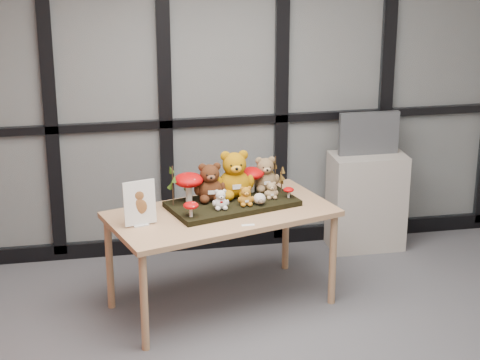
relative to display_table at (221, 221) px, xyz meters
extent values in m
plane|color=#B9B6AE|center=(0.19, 1.04, 0.77)|extent=(5.00, 0.00, 5.00)
cube|color=#2D383F|center=(0.19, 1.01, 0.77)|extent=(4.90, 0.02, 2.70)
cube|color=black|center=(0.19, 1.01, -0.57)|extent=(4.90, 0.06, 0.12)
cube|color=black|center=(0.19, 1.01, 0.42)|extent=(4.90, 0.06, 0.06)
cube|color=black|center=(-1.11, 1.01, 0.77)|extent=(0.10, 0.06, 2.70)
cube|color=black|center=(-0.26, 1.01, 0.77)|extent=(0.10, 0.06, 2.70)
cube|color=black|center=(0.64, 1.01, 0.77)|extent=(0.10, 0.06, 2.70)
cube|color=black|center=(1.49, 1.01, 0.77)|extent=(0.10, 0.06, 2.70)
cube|color=tan|center=(0.00, 0.00, 0.05)|extent=(1.64, 1.14, 0.04)
cylinder|color=tan|center=(-0.57, -0.51, -0.30)|extent=(0.05, 0.05, 0.66)
cylinder|color=tan|center=(-0.76, 0.11, -0.30)|extent=(0.05, 0.05, 0.66)
cylinder|color=tan|center=(0.76, -0.11, -0.30)|extent=(0.05, 0.05, 0.66)
cylinder|color=tan|center=(0.57, 0.51, -0.30)|extent=(0.05, 0.05, 0.66)
cube|color=black|center=(0.09, 0.09, 0.09)|extent=(0.94, 0.65, 0.04)
cube|color=silver|center=(-0.55, -0.14, 0.07)|extent=(0.11, 0.08, 0.01)
cube|color=white|center=(-0.55, -0.14, 0.22)|extent=(0.21, 0.08, 0.29)
ellipsoid|color=brown|center=(-0.55, -0.15, 0.20)|extent=(0.09, 0.01, 0.11)
ellipsoid|color=brown|center=(-0.55, -0.15, 0.27)|extent=(0.06, 0.01, 0.06)
cube|color=white|center=(0.13, -0.27, 0.07)|extent=(0.08, 0.03, 0.00)
cube|color=#A49C93|center=(1.30, 0.80, -0.24)|extent=(0.58, 0.34, 0.77)
cube|color=#4B4E52|center=(1.30, 0.82, 0.31)|extent=(0.48, 0.05, 0.34)
cube|color=black|center=(1.30, 0.79, 0.31)|extent=(0.42, 0.00, 0.28)
camera|label=1|loc=(-0.90, -5.36, 2.18)|focal=65.00mm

